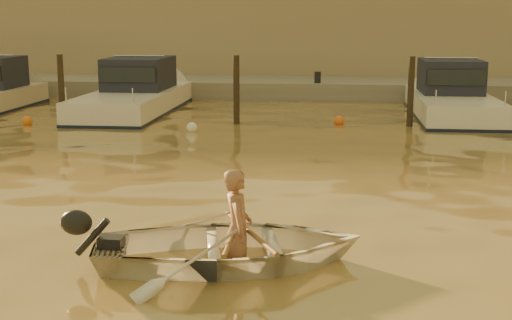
# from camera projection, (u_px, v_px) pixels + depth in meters

# --- Properties ---
(ground_plane) EXTENTS (160.00, 160.00, 0.00)m
(ground_plane) POSITION_uv_depth(u_px,v_px,m) (76.00, 317.00, 7.48)
(ground_plane) COLOR olive
(ground_plane) RESTS_ON ground
(dinghy) EXTENTS (3.84, 3.10, 0.71)m
(dinghy) POSITION_uv_depth(u_px,v_px,m) (230.00, 246.00, 9.04)
(dinghy) COLOR silver
(dinghy) RESTS_ON ground_plane
(person) EXTENTS (0.48, 0.62, 1.53)m
(person) POSITION_uv_depth(u_px,v_px,m) (238.00, 228.00, 9.00)
(person) COLOR #99664C
(person) RESTS_ON dinghy
(outboard_motor) EXTENTS (0.96, 0.58, 0.70)m
(outboard_motor) POSITION_uv_depth(u_px,v_px,m) (110.00, 247.00, 8.88)
(outboard_motor) COLOR black
(outboard_motor) RESTS_ON dinghy
(oar_port) EXTENTS (0.92, 1.94, 0.13)m
(oar_port) POSITION_uv_depth(u_px,v_px,m) (249.00, 232.00, 9.03)
(oar_port) COLOR brown
(oar_port) RESTS_ON dinghy
(oar_starboard) EXTENTS (0.14, 2.10, 0.13)m
(oar_starboard) POSITION_uv_depth(u_px,v_px,m) (234.00, 232.00, 9.01)
(oar_starboard) COLOR brown
(oar_starboard) RESTS_ON dinghy
(moored_boat_2) EXTENTS (2.42, 8.05, 1.75)m
(moored_boat_2) POSITION_uv_depth(u_px,v_px,m) (134.00, 93.00, 23.37)
(moored_boat_2) COLOR white
(moored_boat_2) RESTS_ON ground_plane
(moored_boat_4) EXTENTS (2.30, 7.07, 1.75)m
(moored_boat_4) POSITION_uv_depth(u_px,v_px,m) (452.00, 97.00, 22.26)
(moored_boat_4) COLOR white
(moored_boat_4) RESTS_ON ground_plane
(piling_1) EXTENTS (0.18, 0.18, 2.20)m
(piling_1) POSITION_uv_depth(u_px,v_px,m) (61.00, 91.00, 21.34)
(piling_1) COLOR #2D2319
(piling_1) RESTS_ON ground_plane
(piling_2) EXTENTS (0.18, 0.18, 2.20)m
(piling_2) POSITION_uv_depth(u_px,v_px,m) (236.00, 93.00, 20.77)
(piling_2) COLOR #2D2319
(piling_2) RESTS_ON ground_plane
(piling_3) EXTENTS (0.18, 0.18, 2.20)m
(piling_3) POSITION_uv_depth(u_px,v_px,m) (411.00, 95.00, 20.23)
(piling_3) COLOR #2D2319
(piling_3) RESTS_ON ground_plane
(fender_b) EXTENTS (0.30, 0.30, 0.30)m
(fender_b) POSITION_uv_depth(u_px,v_px,m) (27.00, 121.00, 20.72)
(fender_b) COLOR orange
(fender_b) RESTS_ON ground_plane
(fender_c) EXTENTS (0.30, 0.30, 0.30)m
(fender_c) POSITION_uv_depth(u_px,v_px,m) (192.00, 128.00, 19.53)
(fender_c) COLOR white
(fender_c) RESTS_ON ground_plane
(fender_d) EXTENTS (0.30, 0.30, 0.30)m
(fender_d) POSITION_uv_depth(u_px,v_px,m) (339.00, 121.00, 20.80)
(fender_d) COLOR orange
(fender_d) RESTS_ON ground_plane
(quay) EXTENTS (52.00, 4.00, 1.00)m
(quay) POSITION_uv_depth(u_px,v_px,m) (268.00, 92.00, 28.40)
(quay) COLOR gray
(quay) RESTS_ON ground_plane
(waterfront_building) EXTENTS (46.00, 7.00, 4.80)m
(waterfront_building) POSITION_uv_depth(u_px,v_px,m) (279.00, 31.00, 33.31)
(waterfront_building) COLOR #9E8466
(waterfront_building) RESTS_ON quay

